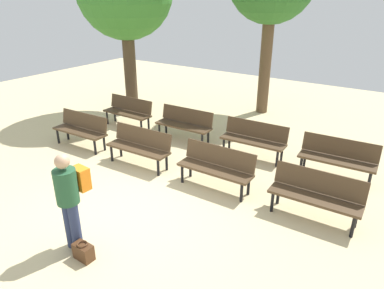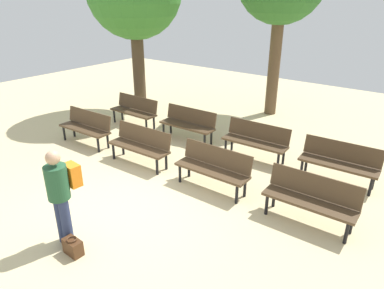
{
  "view_description": "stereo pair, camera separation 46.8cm",
  "coord_description": "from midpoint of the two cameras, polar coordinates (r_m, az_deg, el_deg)",
  "views": [
    {
      "loc": [
        4.15,
        -4.02,
        3.77
      ],
      "look_at": [
        0.0,
        2.14,
        0.55
      ],
      "focal_mm": 32.88,
      "sensor_mm": 36.0,
      "label": 1
    },
    {
      "loc": [
        4.53,
        -3.75,
        3.77
      ],
      "look_at": [
        0.0,
        2.14,
        0.55
      ],
      "focal_mm": 32.88,
      "sensor_mm": 36.0,
      "label": 2
    }
  ],
  "objects": [
    {
      "name": "ground_plane",
      "position": [
        6.94,
        -12.07,
        -10.06
      ],
      "size": [
        24.0,
        24.0,
        0.0
      ],
      "primitive_type": "plane",
      "color": "beige"
    },
    {
      "name": "bench_r0_c0",
      "position": [
        9.73,
        -18.82,
        2.53
      ],
      "size": [
        1.62,
        0.54,
        0.87
      ],
      "rotation": [
        0.0,
        0.0,
        0.04
      ],
      "color": "#4C3823",
      "rests_on": "ground_plane"
    },
    {
      "name": "bench_r0_c1",
      "position": [
        8.32,
        -10.07,
        -0.06
      ],
      "size": [
        1.62,
        0.54,
        0.87
      ],
      "rotation": [
        0.0,
        0.0,
        0.04
      ],
      "color": "#4C3823",
      "rests_on": "ground_plane"
    },
    {
      "name": "bench_r0_c2",
      "position": [
        7.24,
        2.16,
        -3.41
      ],
      "size": [
        1.61,
        0.5,
        0.87
      ],
      "rotation": [
        0.0,
        0.0,
        0.01
      ],
      "color": "#4C3823",
      "rests_on": "ground_plane"
    },
    {
      "name": "bench_r0_c3",
      "position": [
        6.58,
        17.59,
        -7.53
      ],
      "size": [
        1.61,
        0.52,
        0.87
      ],
      "rotation": [
        0.0,
        0.0,
        0.02
      ],
      "color": "#4C3823",
      "rests_on": "ground_plane"
    },
    {
      "name": "bench_r1_c0",
      "position": [
        10.84,
        -11.49,
        5.42
      ],
      "size": [
        1.6,
        0.48,
        0.87
      ],
      "rotation": [
        0.0,
        0.0,
        -0.0
      ],
      "color": "#4C3823",
      "rests_on": "ground_plane"
    },
    {
      "name": "bench_r1_c1",
      "position": [
        9.62,
        -2.59,
        3.56
      ],
      "size": [
        1.61,
        0.53,
        0.87
      ],
      "rotation": [
        0.0,
        0.0,
        0.03
      ],
      "color": "#4C3823",
      "rests_on": "ground_plane"
    },
    {
      "name": "bench_r1_c2",
      "position": [
        8.69,
        8.52,
        1.11
      ],
      "size": [
        1.62,
        0.54,
        0.87
      ],
      "rotation": [
        0.0,
        0.0,
        0.04
      ],
      "color": "#4C3823",
      "rests_on": "ground_plane"
    },
    {
      "name": "bench_r1_c3",
      "position": [
        8.16,
        21.09,
        -1.83
      ],
      "size": [
        1.62,
        0.56,
        0.87
      ],
      "rotation": [
        0.0,
        0.0,
        0.05
      ],
      "color": "#4C3823",
      "rests_on": "ground_plane"
    },
    {
      "name": "visitor_with_backpack",
      "position": [
        5.75,
        -21.43,
        -7.88
      ],
      "size": [
        0.36,
        0.54,
        1.65
      ],
      "rotation": [
        0.0,
        0.0,
        3.07
      ],
      "color": "navy",
      "rests_on": "ground_plane"
    },
    {
      "name": "handbag",
      "position": [
        5.91,
        -19.47,
        -16.1
      ],
      "size": [
        0.32,
        0.19,
        0.29
      ],
      "color": "#4C2D19",
      "rests_on": "ground_plane"
    }
  ]
}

